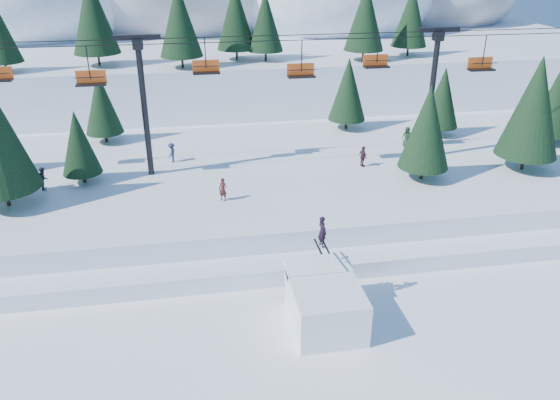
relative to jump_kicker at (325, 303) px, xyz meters
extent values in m
plane|color=white|center=(-0.43, -1.26, -1.32)|extent=(160.00, 160.00, 0.00)
cube|color=white|center=(-0.43, 16.74, -0.07)|extent=(70.00, 22.00, 2.50)
cube|color=white|center=(-0.43, 6.74, -0.77)|extent=(70.00, 6.00, 1.10)
cube|color=white|center=(-0.43, 66.74, 1.68)|extent=(110.00, 60.00, 6.00)
cylinder|color=black|center=(-6.55, 39.11, 5.31)|extent=(0.26, 0.26, 1.26)
cone|color=#19381C|center=(-6.55, 39.11, 9.80)|extent=(4.67, 4.67, 7.73)
cylinder|color=black|center=(3.14, 41.72, 5.23)|extent=(0.26, 0.26, 1.10)
cone|color=#19381C|center=(3.14, 41.72, 9.17)|extent=(4.10, 4.10, 6.77)
cylinder|color=black|center=(14.34, 39.58, 5.30)|extent=(0.26, 0.26, 1.24)
cone|color=#19381C|center=(14.34, 39.58, 9.72)|extent=(4.59, 4.59, 7.60)
cylinder|color=black|center=(-15.80, 41.88, 5.37)|extent=(0.26, 0.26, 1.38)
cone|color=#19381C|center=(-15.80, 41.88, 10.28)|extent=(5.11, 5.11, 8.45)
cylinder|color=black|center=(20.76, 41.78, 5.26)|extent=(0.26, 0.26, 1.16)
cone|color=#19381C|center=(20.76, 41.78, 9.39)|extent=(4.30, 4.30, 7.11)
cylinder|color=black|center=(-25.15, 39.97, 5.21)|extent=(0.26, 0.26, 1.05)
cylinder|color=black|center=(-0.15, 42.81, 5.29)|extent=(0.26, 0.26, 1.22)
cone|color=#19381C|center=(-0.15, 42.81, 9.67)|extent=(4.55, 4.55, 7.52)
cube|color=white|center=(0.00, -0.13, -0.12)|extent=(3.55, 4.39, 2.40)
cube|color=white|center=(0.00, 1.75, 1.14)|extent=(3.55, 1.54, 0.86)
imported|color=black|center=(0.10, 1.47, 3.45)|extent=(0.58, 0.72, 1.73)
cube|color=black|center=(-0.10, 1.47, 2.57)|extent=(0.11, 1.65, 0.03)
cube|color=black|center=(0.30, 1.47, 2.57)|extent=(0.11, 1.65, 0.03)
cylinder|color=black|center=(-9.43, 16.74, 6.18)|extent=(0.44, 0.44, 10.00)
cube|color=black|center=(-9.43, 16.74, 11.28)|extent=(3.20, 0.35, 0.35)
cube|color=black|center=(-9.43, 16.74, 10.83)|extent=(0.70, 0.70, 0.70)
cylinder|color=black|center=(12.57, 16.74, 6.18)|extent=(0.44, 0.44, 10.00)
cube|color=black|center=(12.57, 16.74, 11.28)|extent=(3.20, 0.35, 0.35)
cube|color=black|center=(12.57, 16.74, 10.83)|extent=(0.70, 0.70, 0.70)
cylinder|color=black|center=(1.57, 15.54, 10.98)|extent=(46.00, 0.06, 0.06)
cylinder|color=black|center=(1.57, 17.94, 10.98)|extent=(46.00, 0.06, 0.06)
cylinder|color=black|center=(-12.67, 15.54, 9.88)|extent=(0.08, 0.08, 2.20)
cube|color=black|center=(-12.67, 15.54, 8.43)|extent=(2.00, 0.75, 0.12)
cube|color=#DE5518|center=(-12.67, 15.92, 8.88)|extent=(2.00, 0.10, 0.85)
cylinder|color=black|center=(-12.67, 15.19, 8.98)|extent=(2.00, 0.06, 0.06)
cylinder|color=black|center=(-4.80, 17.94, 9.88)|extent=(0.08, 0.08, 2.20)
cube|color=black|center=(-4.80, 17.94, 8.43)|extent=(2.00, 0.75, 0.12)
cube|color=#DE5518|center=(-4.80, 18.32, 8.88)|extent=(2.00, 0.10, 0.85)
cylinder|color=black|center=(-4.80, 17.59, 8.98)|extent=(2.00, 0.06, 0.06)
cylinder|color=black|center=(1.86, 15.54, 9.88)|extent=(0.08, 0.08, 2.20)
cube|color=black|center=(1.86, 15.54, 8.43)|extent=(2.00, 0.75, 0.12)
cube|color=#DE5518|center=(1.86, 15.92, 8.88)|extent=(2.00, 0.10, 0.85)
cylinder|color=black|center=(1.86, 15.19, 8.98)|extent=(2.00, 0.06, 0.06)
cylinder|color=black|center=(8.32, 17.94, 9.88)|extent=(0.08, 0.08, 2.20)
cube|color=black|center=(8.32, 17.94, 8.43)|extent=(2.00, 0.75, 0.12)
cube|color=#DE5518|center=(8.32, 18.32, 8.88)|extent=(2.00, 0.10, 0.85)
cylinder|color=black|center=(8.32, 17.59, 8.98)|extent=(2.00, 0.06, 0.06)
cylinder|color=black|center=(15.81, 15.54, 9.88)|extent=(0.08, 0.08, 2.20)
cube|color=black|center=(15.81, 15.54, 8.43)|extent=(2.00, 0.75, 0.12)
cube|color=#DE5518|center=(15.81, 15.92, 8.88)|extent=(2.00, 0.10, 0.85)
cylinder|color=black|center=(15.81, 15.19, 8.98)|extent=(2.00, 0.06, 0.06)
cylinder|color=black|center=(-18.62, 12.73, 1.82)|extent=(0.26, 0.26, 1.28)
cylinder|color=black|center=(18.92, 12.84, 1.80)|extent=(0.26, 0.26, 1.23)
cone|color=#19381C|center=(18.92, 12.84, 6.17)|extent=(4.55, 4.55, 7.53)
cylinder|color=black|center=(24.52, 18.00, 1.66)|extent=(0.26, 0.26, 0.95)
cone|color=#19381C|center=(24.52, 18.00, 5.06)|extent=(3.54, 3.54, 5.85)
cylinder|color=black|center=(16.13, 21.87, 1.62)|extent=(0.26, 0.26, 0.87)
cone|color=#19381C|center=(16.13, 21.87, 4.72)|extent=(3.23, 3.23, 5.34)
cylinder|color=black|center=(-13.65, 25.11, 1.62)|extent=(0.26, 0.26, 0.87)
cone|color=#19381C|center=(-13.65, 25.11, 4.73)|extent=(3.24, 3.24, 5.35)
cylinder|color=black|center=(8.34, 25.18, 1.65)|extent=(0.26, 0.26, 0.94)
cone|color=#19381C|center=(8.34, 25.18, 4.99)|extent=(3.48, 3.48, 5.75)
cylinder|color=black|center=(-14.21, 15.98, 1.56)|extent=(0.26, 0.26, 0.76)
cone|color=#19381C|center=(-14.21, 15.98, 4.26)|extent=(2.81, 2.81, 4.64)
cylinder|color=black|center=(10.43, 12.35, 1.68)|extent=(0.26, 0.26, 0.99)
cone|color=#19381C|center=(10.43, 12.35, 5.22)|extent=(3.68, 3.68, 6.09)
imported|color=#1D3421|center=(12.04, 19.38, 2.06)|extent=(0.96, 0.73, 1.76)
imported|color=navy|center=(-7.87, 19.12, 1.97)|extent=(0.89, 1.15, 1.57)
imported|color=#471B19|center=(-4.40, 11.04, 1.99)|extent=(0.70, 0.64, 1.61)
imported|color=#3B1A2A|center=(6.88, 15.51, 2.01)|extent=(0.65, 1.05, 1.66)
imported|color=#31263B|center=(-16.78, 15.17, 2.01)|extent=(0.75, 0.90, 1.65)
cylinder|color=black|center=(5.86, 4.30, -0.87)|extent=(0.06, 0.06, 0.90)
cylinder|color=black|center=(8.63, 3.92, -0.87)|extent=(0.06, 0.06, 0.90)
cube|color=#DE5518|center=(7.24, 4.11, -0.77)|extent=(2.78, 0.43, 0.55)
cylinder|color=black|center=(8.06, 3.96, -0.87)|extent=(0.06, 0.06, 0.90)
cylinder|color=black|center=(10.86, 3.93, -0.87)|extent=(0.06, 0.06, 0.90)
cube|color=#DE5518|center=(9.46, 3.95, -0.77)|extent=(2.80, 0.07, 0.55)
camera|label=1|loc=(-6.35, -22.83, 16.95)|focal=35.00mm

